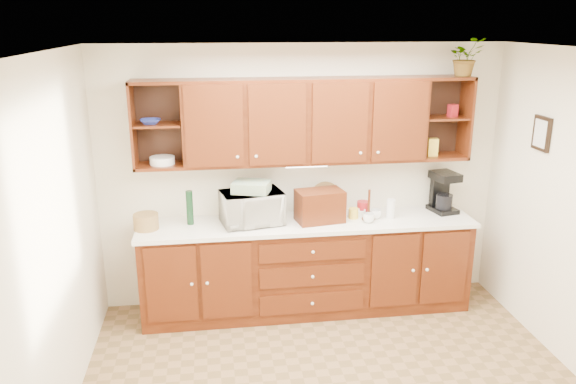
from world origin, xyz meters
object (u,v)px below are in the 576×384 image
object	(u,v)px
potted_plant	(465,57)
coffee_maker	(443,192)
bread_box	(320,206)
microwave	(252,208)

from	to	relation	value
potted_plant	coffee_maker	bearing A→B (deg)	161.23
coffee_maker	potted_plant	world-z (taller)	potted_plant
bread_box	coffee_maker	size ratio (longest dim) A/B	1.08
microwave	coffee_maker	bearing A→B (deg)	-8.52
microwave	potted_plant	xyz separation A→B (m)	(2.04, 0.07, 1.37)
bread_box	potted_plant	world-z (taller)	potted_plant
microwave	coffee_maker	xyz separation A→B (m)	(1.94, 0.10, 0.04)
bread_box	coffee_maker	world-z (taller)	coffee_maker
bread_box	potted_plant	bearing A→B (deg)	-5.01
potted_plant	microwave	bearing A→B (deg)	-178.01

